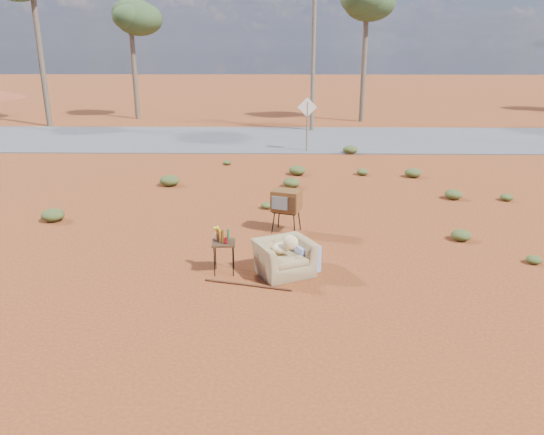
{
  "coord_description": "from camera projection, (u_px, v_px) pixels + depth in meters",
  "views": [
    {
      "loc": [
        0.46,
        -9.41,
        4.19
      ],
      "look_at": [
        0.28,
        0.92,
        0.8
      ],
      "focal_mm": 35.0,
      "sensor_mm": 36.0,
      "label": 1
    }
  ],
  "objects": [
    {
      "name": "side_table",
      "position": [
        222.0,
        240.0,
        10.03
      ],
      "size": [
        0.46,
        0.46,
        0.89
      ],
      "rotation": [
        0.0,
        0.0,
        0.06
      ],
      "color": "#3C2816",
      "rests_on": "ground"
    },
    {
      "name": "ground",
      "position": [
        257.0,
        271.0,
        10.25
      ],
      "size": [
        140.0,
        140.0,
        0.0
      ],
      "primitive_type": "plane",
      "color": "brown",
      "rests_on": "ground"
    },
    {
      "name": "scrub_patch",
      "position": [
        234.0,
        200.0,
        14.41
      ],
      "size": [
        17.49,
        8.07,
        0.33
      ],
      "color": "#414E22",
      "rests_on": "ground"
    },
    {
      "name": "eucalyptus_center",
      "position": [
        367.0,
        0.0,
        28.12
      ],
      "size": [
        3.2,
        3.2,
        7.6
      ],
      "color": "brown",
      "rests_on": "ground"
    },
    {
      "name": "armchair",
      "position": [
        288.0,
        252.0,
        10.09
      ],
      "size": [
        1.32,
        1.2,
        0.89
      ],
      "rotation": [
        0.0,
        0.0,
        0.46
      ],
      "color": "olive",
      "rests_on": "ground"
    },
    {
      "name": "utility_pole_center",
      "position": [
        313.0,
        45.0,
        25.55
      ],
      "size": [
        1.4,
        0.2,
        8.0
      ],
      "color": "brown",
      "rests_on": "ground"
    },
    {
      "name": "rusty_bar",
      "position": [
        248.0,
        285.0,
        9.63
      ],
      "size": [
        1.61,
        0.46,
        0.04
      ],
      "primitive_type": "cylinder",
      "rotation": [
        0.0,
        1.57,
        -0.26
      ],
      "color": "#502715",
      "rests_on": "ground"
    },
    {
      "name": "highway",
      "position": [
        271.0,
        139.0,
        24.5
      ],
      "size": [
        140.0,
        7.0,
        0.04
      ],
      "primitive_type": "cube",
      "color": "#565659",
      "rests_on": "ground"
    },
    {
      "name": "road_sign",
      "position": [
        307.0,
        115.0,
        21.16
      ],
      "size": [
        0.78,
        0.06,
        2.19
      ],
      "color": "brown",
      "rests_on": "ground"
    },
    {
      "name": "eucalyptus_near_left",
      "position": [
        130.0,
        20.0,
        29.59
      ],
      "size": [
        3.2,
        3.2,
        6.6
      ],
      "color": "brown",
      "rests_on": "ground"
    },
    {
      "name": "tv_unit",
      "position": [
        286.0,
        201.0,
        12.19
      ],
      "size": [
        0.75,
        0.67,
        1.0
      ],
      "rotation": [
        0.0,
        0.0,
        -0.33
      ],
      "color": "black",
      "rests_on": "ground"
    }
  ]
}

